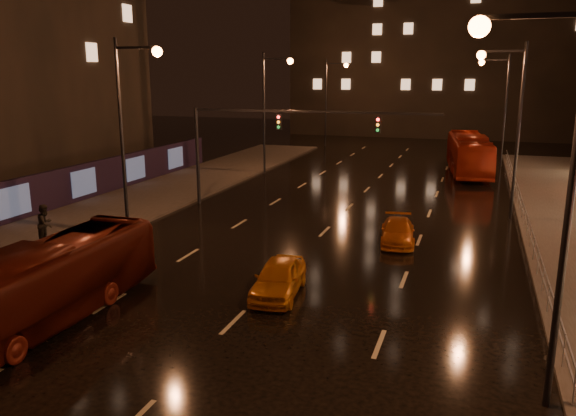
% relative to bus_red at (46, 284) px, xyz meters
% --- Properties ---
extents(ground, '(140.00, 140.00, 0.00)m').
position_rel_bus_red_xyz_m(ground, '(5.93, 18.00, -1.39)').
color(ground, black).
rests_on(ground, ground).
extents(sidewalk_left, '(7.00, 70.00, 0.15)m').
position_rel_bus_red_xyz_m(sidewalk_left, '(-7.57, 13.00, -1.31)').
color(sidewalk_left, '#38332D').
rests_on(sidewalk_left, ground).
extents(building_distant, '(44.00, 16.00, 36.00)m').
position_rel_bus_red_xyz_m(building_distant, '(9.93, 70.00, 16.61)').
color(building_distant, black).
rests_on(building_distant, ground).
extents(hoarding_left, '(0.30, 46.00, 2.50)m').
position_rel_bus_red_xyz_m(hoarding_left, '(-11.27, 10.00, -0.14)').
color(hoarding_left, black).
rests_on(hoarding_left, ground).
extents(traffic_signal, '(15.31, 0.32, 6.20)m').
position_rel_bus_red_xyz_m(traffic_signal, '(0.87, 18.00, 3.35)').
color(traffic_signal, black).
rests_on(traffic_signal, ground).
extents(streetlight_right, '(2.64, 0.50, 10.00)m').
position_rel_bus_red_xyz_m(streetlight_right, '(14.85, 0.00, 5.04)').
color(streetlight_right, black).
rests_on(streetlight_right, ground).
extents(railing_right, '(0.05, 56.00, 1.00)m').
position_rel_bus_red_xyz_m(railing_right, '(16.13, 16.00, -0.49)').
color(railing_right, '#99999E').
rests_on(railing_right, sidewalk_right).
extents(bus_red, '(2.43, 9.99, 2.78)m').
position_rel_bus_red_xyz_m(bus_red, '(0.00, 0.00, 0.00)').
color(bus_red, '#52140B').
rests_on(bus_red, ground).
extents(bus_curb, '(4.20, 12.25, 3.34)m').
position_rel_bus_red_xyz_m(bus_curb, '(12.76, 35.76, 0.28)').
color(bus_curb, maroon).
rests_on(bus_curb, ground).
extents(taxi_near, '(2.05, 4.18, 1.37)m').
position_rel_bus_red_xyz_m(taxi_near, '(6.59, 4.80, -0.70)').
color(taxi_near, '#C66E12').
rests_on(taxi_near, ground).
extents(taxi_far, '(2.14, 4.16, 1.15)m').
position_rel_bus_red_xyz_m(taxi_far, '(9.93, 13.20, -0.81)').
color(taxi_far, '#C05A12').
rests_on(taxi_far, ground).
extents(pedestrian_b, '(0.95, 1.11, 1.97)m').
position_rel_bus_red_xyz_m(pedestrian_b, '(-6.29, 7.04, -0.25)').
color(pedestrian_b, black).
rests_on(pedestrian_b, sidewalk_left).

